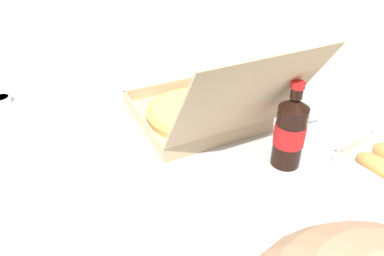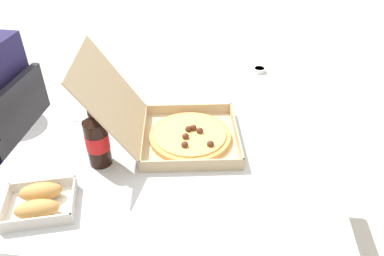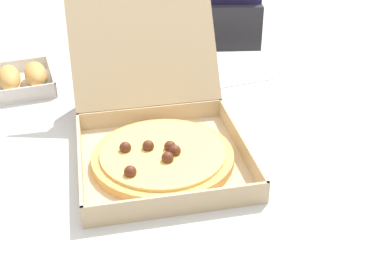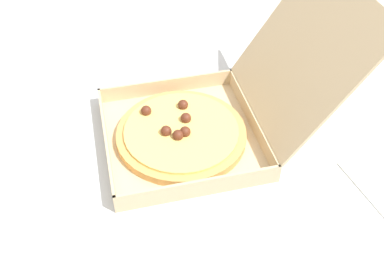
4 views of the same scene
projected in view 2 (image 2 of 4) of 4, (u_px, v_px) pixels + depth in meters
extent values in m
plane|color=beige|center=(180.00, 249.00, 1.76)|extent=(10.00, 10.00, 0.00)
cube|color=silver|center=(177.00, 132.00, 1.34)|extent=(1.16, 1.07, 0.03)
cylinder|color=#B7B7BC|center=(280.00, 137.00, 1.92)|extent=(0.05, 0.05, 0.69)
cylinder|color=#B7B7BC|center=(109.00, 125.00, 2.01)|extent=(0.05, 0.05, 0.69)
cube|color=#232328|center=(1.00, 157.00, 1.66)|extent=(0.41, 0.41, 0.04)
cube|color=#232328|center=(26.00, 123.00, 1.51)|extent=(0.36, 0.04, 0.38)
cylinder|color=#B2B2B7|center=(2.00, 164.00, 1.94)|extent=(0.03, 0.03, 0.43)
cylinder|color=#B2B2B7|center=(62.00, 171.00, 1.90)|extent=(0.03, 0.03, 0.43)
cylinder|color=#B2B2B7|center=(29.00, 222.00, 1.63)|extent=(0.03, 0.03, 0.43)
cube|color=tan|center=(190.00, 139.00, 1.28)|extent=(0.38, 0.38, 0.01)
cube|color=tan|center=(236.00, 133.00, 1.27)|extent=(0.33, 0.06, 0.04)
cube|color=tan|center=(192.00, 165.00, 1.13)|extent=(0.06, 0.33, 0.04)
cube|color=tan|center=(189.00, 109.00, 1.40)|extent=(0.06, 0.33, 0.04)
cube|color=tan|center=(144.00, 135.00, 1.26)|extent=(0.33, 0.06, 0.04)
cube|color=tan|center=(111.00, 96.00, 1.16)|extent=(0.35, 0.23, 0.28)
cylinder|color=tan|center=(190.00, 137.00, 1.27)|extent=(0.28, 0.28, 0.02)
cylinder|color=#EAC666|center=(190.00, 134.00, 1.27)|extent=(0.25, 0.25, 0.01)
sphere|color=#562819|center=(186.00, 136.00, 1.24)|extent=(0.02, 0.02, 0.02)
sphere|color=#562819|center=(185.00, 145.00, 1.20)|extent=(0.02, 0.02, 0.02)
sphere|color=#562819|center=(200.00, 131.00, 1.26)|extent=(0.02, 0.02, 0.02)
sphere|color=#562819|center=(188.00, 129.00, 1.27)|extent=(0.02, 0.02, 0.02)
sphere|color=#562819|center=(193.00, 128.00, 1.28)|extent=(0.02, 0.02, 0.02)
sphere|color=#562819|center=(210.00, 144.00, 1.20)|extent=(0.02, 0.02, 0.02)
cube|color=white|center=(41.00, 207.00, 1.02)|extent=(0.20, 0.23, 0.00)
cube|color=silver|center=(74.00, 198.00, 1.03)|extent=(0.15, 0.05, 0.03)
cube|color=silver|center=(5.00, 207.00, 1.00)|extent=(0.15, 0.05, 0.03)
cube|color=silver|center=(35.00, 223.00, 0.95)|extent=(0.06, 0.18, 0.03)
cube|color=silver|center=(44.00, 184.00, 1.07)|extent=(0.06, 0.18, 0.03)
ellipsoid|color=tan|center=(37.00, 209.00, 0.98)|extent=(0.09, 0.13, 0.05)
ellipsoid|color=tan|center=(41.00, 192.00, 1.03)|extent=(0.09, 0.13, 0.05)
cylinder|color=black|center=(98.00, 143.00, 1.14)|extent=(0.07, 0.07, 0.16)
cone|color=black|center=(93.00, 119.00, 1.08)|extent=(0.07, 0.07, 0.02)
cylinder|color=black|center=(92.00, 112.00, 1.07)|extent=(0.03, 0.03, 0.02)
cylinder|color=red|center=(90.00, 106.00, 1.06)|extent=(0.03, 0.03, 0.01)
cylinder|color=red|center=(97.00, 141.00, 1.13)|extent=(0.07, 0.07, 0.06)
cube|color=white|center=(91.00, 106.00, 1.46)|extent=(0.25, 0.21, 0.00)
cylinder|color=white|center=(259.00, 70.00, 1.70)|extent=(0.06, 0.06, 0.02)
cylinder|color=#DBBC66|center=(259.00, 69.00, 1.70)|extent=(0.05, 0.05, 0.01)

